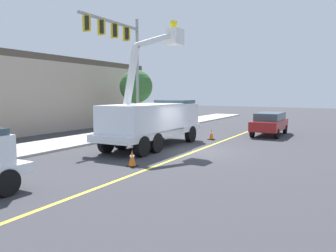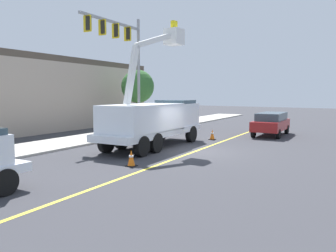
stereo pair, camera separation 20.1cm
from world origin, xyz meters
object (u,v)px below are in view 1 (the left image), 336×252
object	(u,v)px
utility_bucket_truck	(154,119)
passing_minivan	(270,122)
traffic_cone_mid_rear	(211,134)
traffic_signal_mast	(121,49)
traffic_cone_mid_front	(132,158)

from	to	relation	value
utility_bucket_truck	passing_minivan	xyz separation A→B (m)	(9.04, -4.04, -0.65)
utility_bucket_truck	traffic_cone_mid_rear	size ratio (longest dim) A/B	11.72
traffic_signal_mast	passing_minivan	bearing A→B (deg)	-53.32
traffic_cone_mid_front	utility_bucket_truck	bearing A→B (deg)	26.17
traffic_cone_mid_rear	traffic_signal_mast	xyz separation A→B (m)	(-1.99, 6.22, 5.95)
traffic_cone_mid_front	traffic_cone_mid_rear	distance (m)	9.33
traffic_cone_mid_rear	passing_minivan	bearing A→B (deg)	-29.32
traffic_cone_mid_front	traffic_signal_mast	size ratio (longest dim) A/B	0.08
traffic_cone_mid_rear	traffic_signal_mast	size ratio (longest dim) A/B	0.08
traffic_cone_mid_front	traffic_signal_mast	world-z (taller)	traffic_signal_mast
traffic_cone_mid_rear	traffic_signal_mast	distance (m)	8.84
utility_bucket_truck	passing_minivan	bearing A→B (deg)	-24.09
passing_minivan	traffic_signal_mast	distance (m)	12.17
utility_bucket_truck	passing_minivan	distance (m)	9.93
utility_bucket_truck	traffic_signal_mast	size ratio (longest dim) A/B	0.96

